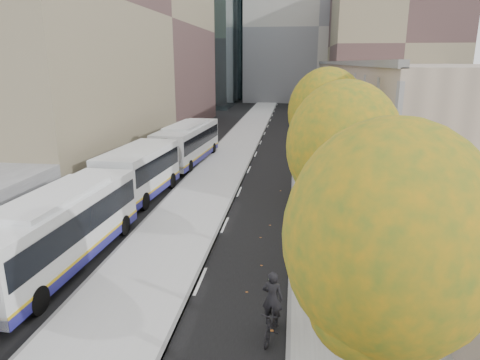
% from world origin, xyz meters
% --- Properties ---
extents(bus_platform, '(4.25, 150.00, 0.15)m').
position_xyz_m(bus_platform, '(-3.88, 35.00, 0.07)').
color(bus_platform, '#BEBEBE').
rests_on(bus_platform, ground).
extents(sidewalk, '(4.75, 150.00, 0.08)m').
position_xyz_m(sidewalk, '(4.12, 35.00, 0.04)').
color(sidewalk, gray).
rests_on(sidewalk, ground).
extents(building_tan, '(18.00, 92.00, 8.00)m').
position_xyz_m(building_tan, '(15.50, 64.00, 4.00)').
color(building_tan, gray).
rests_on(building_tan, ground).
extents(building_midrise, '(24.00, 46.00, 25.00)m').
position_xyz_m(building_midrise, '(-22.50, 41.00, 12.50)').
color(building_midrise, '#82765B').
rests_on(building_midrise, ground).
extents(building_far_block, '(30.00, 18.00, 30.00)m').
position_xyz_m(building_far_block, '(6.00, 96.00, 15.00)').
color(building_far_block, gray).
rests_on(building_far_block, ground).
extents(bus_shelter, '(1.90, 4.40, 2.53)m').
position_xyz_m(bus_shelter, '(5.69, 10.96, 2.19)').
color(bus_shelter, '#383A3F').
rests_on(bus_shelter, sidewalk).
extents(tree_b, '(4.00, 4.00, 6.97)m').
position_xyz_m(tree_b, '(3.60, 5.00, 5.04)').
color(tree_b, '#2F2118').
rests_on(tree_b, sidewalk).
extents(tree_c, '(4.20, 4.20, 7.28)m').
position_xyz_m(tree_c, '(3.60, 13.00, 5.25)').
color(tree_c, '#2F2118').
rests_on(tree_c, sidewalk).
extents(tree_d, '(4.40, 4.40, 7.60)m').
position_xyz_m(tree_d, '(3.60, 22.00, 5.47)').
color(tree_d, '#2F2118').
rests_on(tree_d, sidewalk).
extents(bus_far, '(3.94, 18.73, 3.10)m').
position_xyz_m(bus_far, '(-7.33, 27.80, 1.69)').
color(bus_far, white).
rests_on(bus_far, ground).
extents(cyclist, '(0.84, 1.81, 2.24)m').
position_xyz_m(cyclist, '(1.30, 8.82, 0.83)').
color(cyclist, black).
rests_on(cyclist, ground).
extents(distant_car, '(1.64, 3.54, 1.18)m').
position_xyz_m(distant_car, '(-8.00, 46.66, 0.59)').
color(distant_car, white).
rests_on(distant_car, ground).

